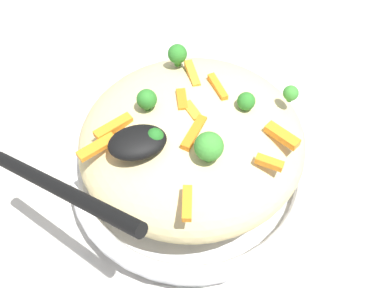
{
  "coord_description": "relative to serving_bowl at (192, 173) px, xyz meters",
  "views": [
    {
      "loc": [
        -0.09,
        -0.3,
        0.49
      ],
      "look_at": [
        0.0,
        0.0,
        0.08
      ],
      "focal_mm": 44.26,
      "sensor_mm": 36.0,
      "label": 1
    }
  ],
  "objects": [
    {
      "name": "ground_plane",
      "position": [
        0.0,
        0.0,
        -0.03
      ],
      "size": [
        2.4,
        2.4,
        0.0
      ],
      "primitive_type": "plane",
      "color": "beige"
    },
    {
      "name": "serving_bowl",
      "position": [
        0.0,
        0.0,
        0.0
      ],
      "size": [
        0.28,
        0.28,
        0.05
      ],
      "color": "silver",
      "rests_on": "ground_plane"
    },
    {
      "name": "pasta_mound",
      "position": [
        0.0,
        0.0,
        0.06
      ],
      "size": [
        0.24,
        0.24,
        0.1
      ],
      "primitive_type": "ellipsoid",
      "color": "#DBC689",
      "rests_on": "serving_bowl"
    },
    {
      "name": "carrot_piece_0",
      "position": [
        -0.0,
        -0.0,
        0.11
      ],
      "size": [
        0.02,
        0.03,
        0.01
      ],
      "primitive_type": "cube",
      "rotation": [
        0.0,
        0.0,
        4.95
      ],
      "color": "orange",
      "rests_on": "pasta_mound"
    },
    {
      "name": "carrot_piece_1",
      "position": [
        -0.03,
        -0.1,
        0.11
      ],
      "size": [
        0.02,
        0.03,
        0.01
      ],
      "primitive_type": "cube",
      "rotation": [
        0.0,
        0.0,
        1.27
      ],
      "color": "orange",
      "rests_on": "pasta_mound"
    },
    {
      "name": "carrot_piece_2",
      "position": [
        -0.01,
        0.02,
        0.11
      ],
      "size": [
        0.01,
        0.03,
        0.01
      ],
      "primitive_type": "cube",
      "rotation": [
        0.0,
        0.0,
        4.55
      ],
      "color": "orange",
      "rests_on": "pasta_mound"
    },
    {
      "name": "carrot_piece_3",
      "position": [
        -0.08,
        0.01,
        0.11
      ],
      "size": [
        0.04,
        0.03,
        0.01
      ],
      "primitive_type": "cube",
      "rotation": [
        0.0,
        0.0,
        0.4
      ],
      "color": "orange",
      "rests_on": "pasta_mound"
    },
    {
      "name": "carrot_piece_4",
      "position": [
        -0.01,
        -0.03,
        0.11
      ],
      "size": [
        0.03,
        0.04,
        0.01
      ],
      "primitive_type": "cube",
      "rotation": [
        0.0,
        0.0,
        0.85
      ],
      "color": "orange",
      "rests_on": "pasta_mound"
    },
    {
      "name": "carrot_piece_5",
      "position": [
        -0.07,
        -0.02,
        0.11
      ],
      "size": [
        0.03,
        0.01,
        0.01
      ],
      "primitive_type": "cube",
      "rotation": [
        0.0,
        0.0,
        2.81
      ],
      "color": "orange",
      "rests_on": "pasta_mound"
    },
    {
      "name": "carrot_piece_6",
      "position": [
        0.05,
        -0.08,
        0.11
      ],
      "size": [
        0.03,
        0.02,
        0.01
      ],
      "primitive_type": "cube",
      "rotation": [
        0.0,
        0.0,
        2.44
      ],
      "color": "orange",
      "rests_on": "pasta_mound"
    },
    {
      "name": "carrot_piece_7",
      "position": [
        0.03,
        0.02,
        0.11
      ],
      "size": [
        0.01,
        0.04,
        0.01
      ],
      "primitive_type": "cube",
      "rotation": [
        0.0,
        0.0,
        1.68
      ],
      "color": "orange",
      "rests_on": "pasta_mound"
    },
    {
      "name": "carrot_piece_8",
      "position": [
        0.02,
        0.05,
        0.11
      ],
      "size": [
        0.01,
        0.04,
        0.01
      ],
      "primitive_type": "cube",
      "rotation": [
        0.0,
        0.0,
        4.69
      ],
      "color": "orange",
      "rests_on": "pasta_mound"
    },
    {
      "name": "carrot_piece_9",
      "position": [
        0.08,
        -0.05,
        0.11
      ],
      "size": [
        0.03,
        0.04,
        0.01
      ],
      "primitive_type": "cube",
      "rotation": [
        0.0,
        0.0,
        5.25
      ],
      "color": "orange",
      "rests_on": "pasta_mound"
    },
    {
      "name": "carrot_piece_10",
      "position": [
        -0.1,
        -0.01,
        0.11
      ],
      "size": [
        0.04,
        0.03,
        0.01
      ],
      "primitive_type": "cube",
      "rotation": [
        0.0,
        0.0,
        3.53
      ],
      "color": "orange",
      "rests_on": "pasta_mound"
    },
    {
      "name": "broccoli_floret_0",
      "position": [
        0.01,
        0.08,
        0.12
      ],
      "size": [
        0.02,
        0.02,
        0.03
      ],
      "color": "#296820",
      "rests_on": "pasta_mound"
    },
    {
      "name": "broccoli_floret_1",
      "position": [
        -0.04,
        -0.03,
        0.12
      ],
      "size": [
        0.02,
        0.02,
        0.02
      ],
      "color": "#205B1C",
      "rests_on": "pasta_mound"
    },
    {
      "name": "broccoli_floret_2",
      "position": [
        0.05,
        -0.01,
        0.12
      ],
      "size": [
        0.02,
        0.02,
        0.02
      ],
      "color": "#296820",
      "rests_on": "pasta_mound"
    },
    {
      "name": "broccoli_floret_3",
      "position": [
        -0.04,
        0.02,
        0.12
      ],
      "size": [
        0.02,
        0.02,
        0.03
      ],
      "color": "#296820",
      "rests_on": "pasta_mound"
    },
    {
      "name": "broccoli_floret_4",
      "position": [
        0.0,
        -0.06,
        0.12
      ],
      "size": [
        0.03,
        0.03,
        0.03
      ],
      "color": "#377928",
      "rests_on": "pasta_mound"
    },
    {
      "name": "broccoli_floret_5",
      "position": [
        0.1,
        -0.01,
        0.11
      ],
      "size": [
        0.02,
        0.02,
        0.02
      ],
      "color": "#377928",
      "rests_on": "pasta_mound"
    },
    {
      "name": "serving_spoon",
      "position": [
        -0.09,
        -0.05,
        0.13
      ],
      "size": [
        0.16,
        0.15,
        0.08
      ],
      "color": "black",
      "rests_on": "pasta_mound"
    }
  ]
}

